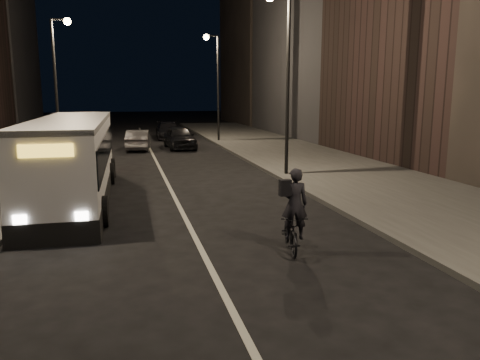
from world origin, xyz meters
TOP-DOWN VIEW (x-y plane):
  - ground at (0.00, 0.00)m, footprint 180.00×180.00m
  - sidewalk_right at (8.50, 14.00)m, footprint 7.00×70.00m
  - building_row_right at (16.00, 27.50)m, footprint 8.00×61.00m
  - streetlight_right_mid at (5.33, 12.00)m, footprint 1.20×0.44m
  - streetlight_right_far at (5.33, 28.00)m, footprint 1.20×0.44m
  - streetlight_left_far at (-5.33, 22.00)m, footprint 1.20×0.44m
  - city_bus at (-3.60, 9.37)m, footprint 2.75×11.23m
  - cyclist_on_bicycle at (2.20, 2.06)m, footprint 1.00×1.95m
  - car_near at (2.07, 24.47)m, footprint 2.15×4.76m
  - car_mid at (-0.80, 24.35)m, footprint 1.85×4.34m
  - car_far at (1.96, 31.71)m, footprint 2.13×4.92m

SIDE VIEW (x-z plane):
  - ground at x=0.00m, z-range 0.00..0.00m
  - sidewalk_right at x=8.50m, z-range 0.00..0.16m
  - car_mid at x=-0.80m, z-range 0.00..1.39m
  - car_far at x=1.96m, z-range 0.00..1.41m
  - cyclist_on_bicycle at x=2.20m, z-range -0.36..1.78m
  - car_near at x=2.07m, z-range 0.00..1.59m
  - city_bus at x=-3.60m, z-range 0.13..3.14m
  - streetlight_right_mid at x=5.33m, z-range 1.30..9.42m
  - streetlight_right_far at x=5.33m, z-range 1.30..9.42m
  - streetlight_left_far at x=-5.33m, z-range 1.30..9.42m
  - building_row_right at x=16.00m, z-range 0.00..21.00m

